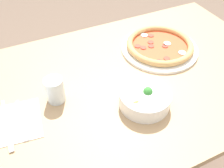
# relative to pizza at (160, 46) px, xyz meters

# --- Properties ---
(dining_table) EXTENTS (1.29, 0.79, 0.77)m
(dining_table) POSITION_rel_pizza_xyz_m (0.22, 0.10, -0.13)
(dining_table) COLOR tan
(dining_table) RESTS_ON ground_plane
(pizza) EXTENTS (0.33, 0.33, 0.04)m
(pizza) POSITION_rel_pizza_xyz_m (0.00, 0.00, 0.00)
(pizza) COLOR white
(pizza) RESTS_ON dining_table
(bowl) EXTENTS (0.17, 0.17, 0.07)m
(bowl) POSITION_rel_pizza_xyz_m (0.22, 0.25, 0.02)
(bowl) COLOR white
(bowl) RESTS_ON dining_table
(napkin) EXTENTS (0.19, 0.19, 0.00)m
(napkin) POSITION_rel_pizza_xyz_m (0.64, 0.14, -0.02)
(napkin) COLOR white
(napkin) RESTS_ON dining_table
(fork) EXTENTS (0.02, 0.17, 0.00)m
(fork) POSITION_rel_pizza_xyz_m (0.61, 0.14, -0.01)
(fork) COLOR silver
(fork) RESTS_ON napkin
(knife) EXTENTS (0.02, 0.22, 0.01)m
(knife) POSITION_rel_pizza_xyz_m (0.66, 0.13, -0.01)
(knife) COLOR silver
(knife) RESTS_ON napkin
(glass) EXTENTS (0.06, 0.06, 0.09)m
(glass) POSITION_rel_pizza_xyz_m (0.48, 0.10, 0.03)
(glass) COLOR silver
(glass) RESTS_ON dining_table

